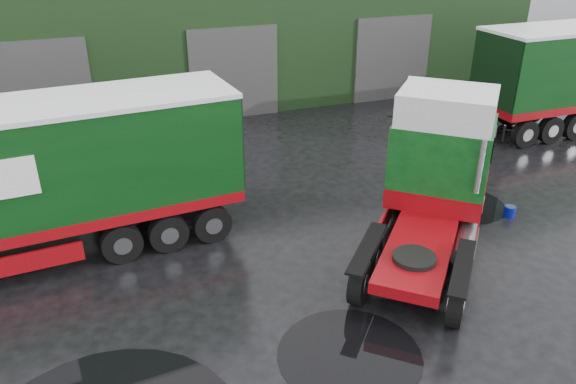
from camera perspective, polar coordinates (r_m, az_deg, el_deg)
The scene contains 6 objects.
ground at distance 13.57m, azimuth 3.25°, elevation -11.06°, with size 100.00×100.00×0.00m, color black.
warehouse at distance 30.94m, azimuth -8.80°, elevation 16.45°, with size 32.40×12.40×6.30m.
hero_tractor at distance 14.46m, azimuth 14.25°, elevation 0.35°, with size 2.88×6.78×4.21m, color #0D4415, non-canonical shape.
wash_bucket at distance 18.34m, azimuth 21.58°, elevation -1.83°, with size 0.35×0.35×0.33m, color #060F8C.
puddle_0 at distance 12.22m, azimuth 6.27°, elevation -16.15°, with size 3.04×3.04×0.01m, color black.
puddle_1 at distance 18.65m, azimuth 17.37°, elevation -1.22°, with size 2.63×2.63×0.01m, color black.
Camera 1 is at (-4.57, -9.81, 8.19)m, focal length 35.00 mm.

